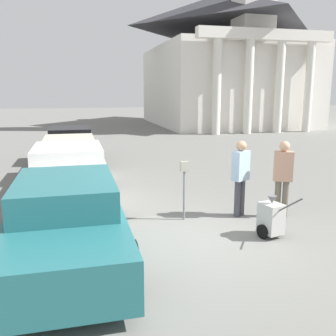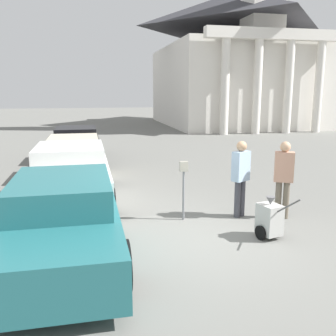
% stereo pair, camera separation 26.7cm
% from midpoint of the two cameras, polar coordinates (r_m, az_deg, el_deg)
% --- Properties ---
extents(ground_plane, '(120.00, 120.00, 0.00)m').
position_cam_midpoint_polar(ground_plane, '(7.47, 6.57, -10.86)').
color(ground_plane, slate).
extents(parked_car_teal, '(1.99, 5.25, 1.41)m').
position_cam_midpoint_polar(parked_car_teal, '(6.93, -14.50, -7.06)').
color(parked_car_teal, '#23666B').
rests_on(parked_car_teal, ground_plane).
extents(parked_car_white, '(2.07, 5.09, 1.49)m').
position_cam_midpoint_polar(parked_car_white, '(10.16, -13.81, -0.92)').
color(parked_car_white, silver).
rests_on(parked_car_white, ground_plane).
extents(parked_car_cream, '(1.94, 4.94, 1.38)m').
position_cam_midpoint_polar(parked_car_cream, '(12.87, -13.50, 1.47)').
color(parked_car_cream, beige).
rests_on(parked_car_cream, ground_plane).
extents(parked_car_black, '(1.97, 4.69, 1.40)m').
position_cam_midpoint_polar(parked_car_black, '(15.93, -13.28, 3.45)').
color(parked_car_black, black).
rests_on(parked_car_black, ground_plane).
extents(parking_meter, '(0.18, 0.09, 1.34)m').
position_cam_midpoint_polar(parking_meter, '(8.28, 3.32, -1.75)').
color(parking_meter, slate).
rests_on(parking_meter, ground_plane).
extents(person_worker, '(0.47, 0.40, 1.76)m').
position_cam_midpoint_polar(person_worker, '(8.65, 11.88, -0.91)').
color(person_worker, '#3F3F47').
rests_on(person_worker, ground_plane).
extents(person_supervisor, '(0.47, 0.39, 1.76)m').
position_cam_midpoint_polar(person_supervisor, '(8.80, 18.04, -1.02)').
color(person_supervisor, '#665B4C').
rests_on(person_supervisor, ground_plane).
extents(equipment_cart, '(0.52, 1.00, 1.00)m').
position_cam_midpoint_polar(equipment_cart, '(7.69, 16.19, -7.50)').
color(equipment_cart, '#B2B2AD').
rests_on(equipment_cart, ground_plane).
extents(church, '(11.62, 14.76, 22.92)m').
position_cam_midpoint_polar(church, '(33.18, 10.35, 16.55)').
color(church, silver).
rests_on(church, ground_plane).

